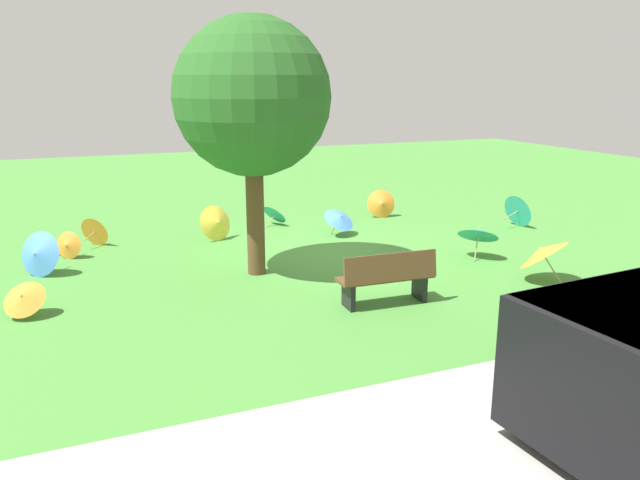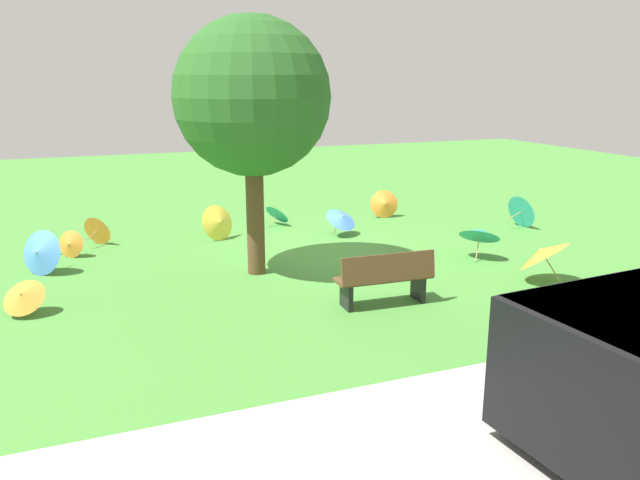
# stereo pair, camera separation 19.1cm
# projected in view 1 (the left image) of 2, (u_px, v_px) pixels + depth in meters

# --- Properties ---
(ground) EXTENTS (40.00, 40.00, 0.00)m
(ground) POSITION_uv_depth(u_px,v_px,m) (319.00, 257.00, 12.91)
(ground) COLOR #478C38
(road_strip) EXTENTS (40.00, 4.49, 0.01)m
(road_strip) POSITION_uv_depth(u_px,v_px,m) (618.00, 458.00, 6.07)
(road_strip) COLOR #B2AFA8
(road_strip) RESTS_ON ground
(park_bench) EXTENTS (1.62, 0.55, 0.90)m
(park_bench) POSITION_uv_depth(u_px,v_px,m) (387.00, 278.00, 10.06)
(park_bench) COLOR brown
(park_bench) RESTS_ON ground
(shade_tree) EXTENTS (2.82, 2.82, 4.68)m
(shade_tree) POSITION_uv_depth(u_px,v_px,m) (252.00, 98.00, 11.02)
(shade_tree) COLOR brown
(shade_tree) RESTS_ON ground
(parasol_blue_0) EXTENTS (0.92, 0.89, 0.68)m
(parasol_blue_0) POSITION_uv_depth(u_px,v_px,m) (340.00, 218.00, 14.51)
(parasol_blue_0) COLOR tan
(parasol_blue_0) RESTS_ON ground
(parasol_yellow_0) EXTENTS (0.92, 0.83, 0.82)m
(parasol_yellow_0) POSITION_uv_depth(u_px,v_px,m) (217.00, 223.00, 14.13)
(parasol_yellow_0) COLOR tan
(parasol_yellow_0) RESTS_ON ground
(parasol_orange_0) EXTENTS (1.28, 1.26, 0.90)m
(parasol_orange_0) POSITION_uv_depth(u_px,v_px,m) (542.00, 252.00, 11.22)
(parasol_orange_0) COLOR tan
(parasol_orange_0) RESTS_ON ground
(parasol_blue_1) EXTENTS (0.91, 0.88, 0.87)m
(parasol_blue_1) POSITION_uv_depth(u_px,v_px,m) (37.00, 254.00, 11.54)
(parasol_blue_1) COLOR tan
(parasol_blue_1) RESTS_ON ground
(parasol_orange_1) EXTENTS (0.58, 0.52, 0.58)m
(parasol_orange_1) POSITION_uv_depth(u_px,v_px,m) (67.00, 245.00, 12.69)
(parasol_orange_1) COLOR tan
(parasol_orange_1) RESTS_ON ground
(parasol_orange_3) EXTENTS (0.71, 0.68, 0.68)m
(parasol_orange_3) POSITION_uv_depth(u_px,v_px,m) (96.00, 230.00, 13.71)
(parasol_orange_3) COLOR tan
(parasol_orange_3) RESTS_ON ground
(parasol_teal_3) EXTENTS (0.75, 0.81, 0.57)m
(parasol_teal_3) POSITION_uv_depth(u_px,v_px,m) (275.00, 213.00, 15.63)
(parasol_teal_3) COLOR tan
(parasol_teal_3) RESTS_ON ground
(parasol_teal_4) EXTENTS (0.79, 0.87, 0.83)m
(parasol_teal_4) POSITION_uv_depth(u_px,v_px,m) (519.00, 210.00, 15.46)
(parasol_teal_4) COLOR tan
(parasol_teal_4) RESTS_ON ground
(parasol_orange_4) EXTENTS (0.84, 0.81, 0.59)m
(parasol_orange_4) POSITION_uv_depth(u_px,v_px,m) (23.00, 298.00, 9.55)
(parasol_orange_4) COLOR tan
(parasol_orange_4) RESTS_ON ground
(parasol_teal_6) EXTENTS (1.15, 1.15, 0.81)m
(parasol_teal_6) POSITION_uv_depth(u_px,v_px,m) (479.00, 232.00, 12.73)
(parasol_teal_6) COLOR tan
(parasol_teal_6) RESTS_ON ground
(parasol_orange_6) EXTENTS (0.81, 0.76, 0.76)m
(parasol_orange_6) POSITION_uv_depth(u_px,v_px,m) (382.00, 204.00, 16.45)
(parasol_orange_6) COLOR tan
(parasol_orange_6) RESTS_ON ground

